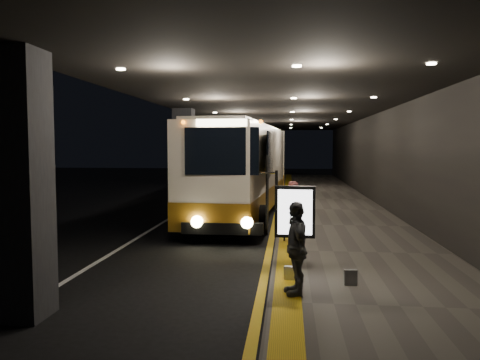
{
  "coord_description": "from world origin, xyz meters",
  "views": [
    {
      "loc": [
        2.86,
        -15.18,
        2.83
      ],
      "look_at": [
        1.21,
        0.55,
        1.7
      ],
      "focal_mm": 35.0,
      "sensor_mm": 36.0,
      "label": 1
    }
  ],
  "objects_px": {
    "bag_polka": "(350,277)",
    "coach_main": "(242,174)",
    "info_sign": "(295,214)",
    "passenger_waiting_grey": "(296,248)",
    "stanchion_post": "(284,223)",
    "passenger_boarding": "(294,210)",
    "coach_second": "(263,162)",
    "bag_plain": "(290,273)"
  },
  "relations": [
    {
      "from": "passenger_waiting_grey",
      "to": "bag_polka",
      "type": "distance_m",
      "value": 1.44
    },
    {
      "from": "coach_second",
      "to": "bag_polka",
      "type": "distance_m",
      "value": 22.56
    },
    {
      "from": "coach_main",
      "to": "bag_plain",
      "type": "relative_size",
      "value": 42.07
    },
    {
      "from": "passenger_boarding",
      "to": "bag_plain",
      "type": "height_order",
      "value": "passenger_boarding"
    },
    {
      "from": "bag_plain",
      "to": "passenger_boarding",
      "type": "bearing_deg",
      "value": 88.27
    },
    {
      "from": "bag_polka",
      "to": "bag_plain",
      "type": "distance_m",
      "value": 1.19
    },
    {
      "from": "coach_main",
      "to": "passenger_boarding",
      "type": "xyz_separation_m",
      "value": [
        2.02,
        -5.09,
        -0.73
      ]
    },
    {
      "from": "coach_main",
      "to": "passenger_waiting_grey",
      "type": "relative_size",
      "value": 6.88
    },
    {
      "from": "passenger_waiting_grey",
      "to": "bag_polka",
      "type": "height_order",
      "value": "passenger_waiting_grey"
    },
    {
      "from": "info_sign",
      "to": "stanchion_post",
      "type": "xyz_separation_m",
      "value": [
        -0.25,
        3.08,
        -0.72
      ]
    },
    {
      "from": "coach_second",
      "to": "info_sign",
      "type": "height_order",
      "value": "coach_second"
    },
    {
      "from": "bag_plain",
      "to": "stanchion_post",
      "type": "height_order",
      "value": "stanchion_post"
    },
    {
      "from": "coach_main",
      "to": "bag_polka",
      "type": "relative_size",
      "value": 38.58
    },
    {
      "from": "bag_plain",
      "to": "info_sign",
      "type": "distance_m",
      "value": 1.35
    },
    {
      "from": "coach_main",
      "to": "passenger_waiting_grey",
      "type": "distance_m",
      "value": 10.42
    },
    {
      "from": "coach_second",
      "to": "passenger_boarding",
      "type": "height_order",
      "value": "coach_second"
    },
    {
      "from": "info_sign",
      "to": "stanchion_post",
      "type": "distance_m",
      "value": 3.18
    },
    {
      "from": "coach_second",
      "to": "coach_main",
      "type": "bearing_deg",
      "value": -93.29
    },
    {
      "from": "passenger_boarding",
      "to": "passenger_waiting_grey",
      "type": "distance_m",
      "value": 5.12
    },
    {
      "from": "info_sign",
      "to": "passenger_waiting_grey",
      "type": "bearing_deg",
      "value": -85.74
    },
    {
      "from": "coach_main",
      "to": "passenger_waiting_grey",
      "type": "xyz_separation_m",
      "value": [
        2.01,
        -10.2,
        -0.73
      ]
    },
    {
      "from": "passenger_waiting_grey",
      "to": "bag_plain",
      "type": "distance_m",
      "value": 1.16
    },
    {
      "from": "bag_plain",
      "to": "info_sign",
      "type": "xyz_separation_m",
      "value": [
        0.1,
        0.77,
        1.1
      ]
    },
    {
      "from": "passenger_boarding",
      "to": "bag_plain",
      "type": "xyz_separation_m",
      "value": [
        -0.13,
        -4.21,
        -0.71
      ]
    },
    {
      "from": "passenger_waiting_grey",
      "to": "bag_plain",
      "type": "relative_size",
      "value": 6.12
    },
    {
      "from": "stanchion_post",
      "to": "bag_plain",
      "type": "bearing_deg",
      "value": -87.83
    },
    {
      "from": "coach_second",
      "to": "info_sign",
      "type": "relative_size",
      "value": 6.44
    },
    {
      "from": "coach_second",
      "to": "bag_plain",
      "type": "distance_m",
      "value": 22.2
    },
    {
      "from": "passenger_waiting_grey",
      "to": "info_sign",
      "type": "distance_m",
      "value": 1.72
    },
    {
      "from": "passenger_waiting_grey",
      "to": "stanchion_post",
      "type": "xyz_separation_m",
      "value": [
        -0.25,
        4.76,
        -0.33
      ]
    },
    {
      "from": "passenger_waiting_grey",
      "to": "bag_polka",
      "type": "bearing_deg",
      "value": 110.49
    },
    {
      "from": "bag_polka",
      "to": "passenger_boarding",
      "type": "bearing_deg",
      "value": 103.22
    },
    {
      "from": "coach_second",
      "to": "info_sign",
      "type": "xyz_separation_m",
      "value": [
        1.88,
        -21.31,
        -0.38
      ]
    },
    {
      "from": "bag_polka",
      "to": "stanchion_post",
      "type": "height_order",
      "value": "stanchion_post"
    },
    {
      "from": "coach_main",
      "to": "info_sign",
      "type": "xyz_separation_m",
      "value": [
        2.0,
        -8.53,
        -0.34
      ]
    },
    {
      "from": "coach_second",
      "to": "passenger_waiting_grey",
      "type": "relative_size",
      "value": 6.96
    },
    {
      "from": "bag_polka",
      "to": "stanchion_post",
      "type": "xyz_separation_m",
      "value": [
        -1.32,
        4.08,
        0.37
      ]
    },
    {
      "from": "bag_polka",
      "to": "coach_main",
      "type": "bearing_deg",
      "value": 107.85
    },
    {
      "from": "passenger_boarding",
      "to": "info_sign",
      "type": "distance_m",
      "value": 3.47
    },
    {
      "from": "coach_second",
      "to": "passenger_boarding",
      "type": "distance_m",
      "value": 17.99
    },
    {
      "from": "passenger_boarding",
      "to": "bag_polka",
      "type": "distance_m",
      "value": 4.62
    },
    {
      "from": "stanchion_post",
      "to": "info_sign",
      "type": "bearing_deg",
      "value": -85.36
    }
  ]
}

